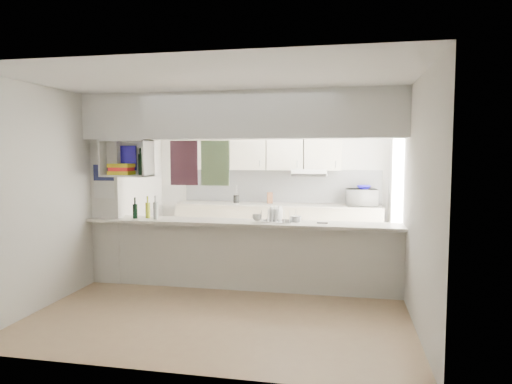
% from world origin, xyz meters
% --- Properties ---
extents(floor, '(4.80, 4.80, 0.00)m').
position_xyz_m(floor, '(0.00, 0.00, 0.00)').
color(floor, tan).
rests_on(floor, ground).
extents(ceiling, '(4.80, 4.80, 0.00)m').
position_xyz_m(ceiling, '(0.00, 0.00, 2.60)').
color(ceiling, white).
rests_on(ceiling, wall_back).
extents(wall_back, '(4.20, 0.00, 4.20)m').
position_xyz_m(wall_back, '(0.00, 2.40, 1.30)').
color(wall_back, silver).
rests_on(wall_back, floor).
extents(wall_left, '(0.00, 4.80, 4.80)m').
position_xyz_m(wall_left, '(-2.10, 0.00, 1.30)').
color(wall_left, silver).
rests_on(wall_left, floor).
extents(wall_right, '(0.00, 4.80, 4.80)m').
position_xyz_m(wall_right, '(2.10, 0.00, 1.30)').
color(wall_right, silver).
rests_on(wall_right, floor).
extents(servery_partition, '(4.20, 0.50, 2.60)m').
position_xyz_m(servery_partition, '(-0.17, 0.00, 1.66)').
color(servery_partition, silver).
rests_on(servery_partition, floor).
extents(cubby_shelf, '(0.65, 0.35, 0.50)m').
position_xyz_m(cubby_shelf, '(-1.57, -0.06, 1.71)').
color(cubby_shelf, white).
rests_on(cubby_shelf, bulkhead).
extents(kitchen_run, '(3.60, 0.63, 2.24)m').
position_xyz_m(kitchen_run, '(0.16, 2.14, 0.83)').
color(kitchen_run, beige).
rests_on(kitchen_run, floor).
extents(microwave, '(0.54, 0.38, 0.29)m').
position_xyz_m(microwave, '(1.65, 2.11, 1.06)').
color(microwave, white).
rests_on(microwave, bench_top).
extents(bowl, '(0.25, 0.25, 0.06)m').
position_xyz_m(bowl, '(1.68, 2.12, 1.24)').
color(bowl, '#120B7D').
rests_on(bowl, microwave).
extents(dish_rack, '(0.45, 0.36, 0.22)m').
position_xyz_m(dish_rack, '(0.51, 0.04, 1.00)').
color(dish_rack, silver).
rests_on(dish_rack, breakfast_bar).
extents(cup, '(0.14, 0.14, 0.09)m').
position_xyz_m(cup, '(0.24, -0.05, 0.98)').
color(cup, white).
rests_on(cup, dish_rack).
extents(wine_bottles, '(0.36, 0.14, 0.32)m').
position_xyz_m(wine_bottles, '(-1.31, -0.02, 1.04)').
color(wine_bottles, black).
rests_on(wine_bottles, breakfast_bar).
extents(plastic_tubs, '(0.49, 0.18, 0.07)m').
position_xyz_m(plastic_tubs, '(0.76, 0.09, 0.95)').
color(plastic_tubs, silver).
rests_on(plastic_tubs, breakfast_bar).
extents(utensil_jar, '(0.10, 0.10, 0.14)m').
position_xyz_m(utensil_jar, '(-0.57, 2.15, 0.99)').
color(utensil_jar, black).
rests_on(utensil_jar, bench_top).
extents(knife_block, '(0.12, 0.10, 0.20)m').
position_xyz_m(knife_block, '(0.04, 2.18, 1.02)').
color(knife_block, '#54301C').
rests_on(knife_block, bench_top).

